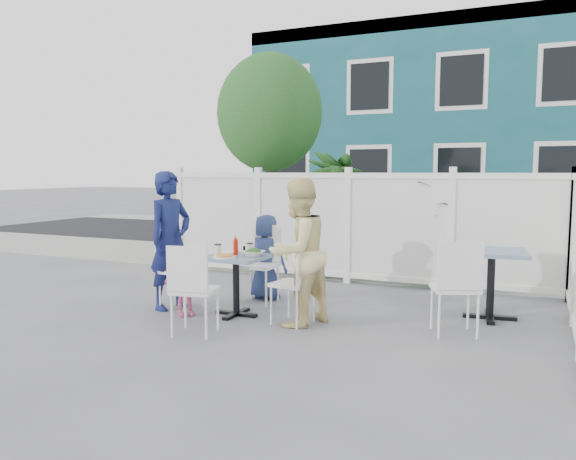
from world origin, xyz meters
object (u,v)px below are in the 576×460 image
at_px(chair_left, 176,262).
at_px(woman, 298,252).
at_px(chair_right, 299,277).
at_px(man, 170,240).
at_px(spare_table, 491,266).
at_px(boy, 266,257).
at_px(main_table, 236,269).
at_px(utility_cabinet, 213,223).
at_px(toddler, 184,282).
at_px(chair_back, 261,257).
at_px(chair_near, 192,283).

height_order(chair_left, woman, woman).
distance_m(chair_right, man, 1.69).
relative_size(spare_table, chair_left, 0.86).
xyz_separation_m(chair_right, boy, (-0.85, 0.94, 0.03)).
xyz_separation_m(spare_table, man, (-3.49, -1.04, 0.22)).
bearing_deg(woman, boy, -118.56).
relative_size(main_table, chair_right, 0.78).
relative_size(utility_cabinet, toddler, 1.62).
relative_size(spare_table, chair_back, 0.85).
bearing_deg(woman, spare_table, 140.18).
distance_m(chair_back, man, 1.14).
bearing_deg(utility_cabinet, boy, -55.85).
distance_m(main_table, chair_left, 0.82).
bearing_deg(toddler, chair_right, -41.39).
xyz_separation_m(utility_cabinet, chair_right, (3.50, -3.94, -0.11)).
distance_m(spare_table, man, 3.65).
bearing_deg(boy, chair_left, 52.10).
distance_m(main_table, man, 0.92).
bearing_deg(man, woman, -78.89).
bearing_deg(main_table, chair_right, -3.75).
relative_size(man, boy, 1.50).
bearing_deg(spare_table, chair_back, -174.01).
bearing_deg(chair_back, main_table, 93.14).
xyz_separation_m(main_table, man, (-0.87, -0.02, 0.28)).
bearing_deg(main_table, toddler, -154.04).
xyz_separation_m(spare_table, chair_left, (-3.44, -1.02, -0.04)).
height_order(main_table, chair_left, chair_left).
bearing_deg(toddler, boy, 17.89).
bearing_deg(chair_back, woman, 135.00).
relative_size(woman, toddler, 2.02).
bearing_deg(chair_near, spare_table, 24.19).
relative_size(man, toddler, 2.11).
xyz_separation_m(woman, toddler, (-1.30, -0.19, -0.39)).
distance_m(chair_left, chair_near, 1.20).
bearing_deg(main_table, chair_back, 94.55).
xyz_separation_m(chair_left, man, (-0.06, -0.02, 0.26)).
bearing_deg(main_table, boy, 94.02).
xyz_separation_m(main_table, chair_near, (-0.00, -0.88, 0.00)).
bearing_deg(toddler, woman, -41.79).
relative_size(utility_cabinet, chair_right, 1.41).
xyz_separation_m(chair_left, chair_near, (0.82, -0.88, -0.02)).
height_order(main_table, spare_table, spare_table).
bearing_deg(spare_table, woman, -149.52).
relative_size(chair_right, chair_near, 0.97).
bearing_deg(chair_right, man, 97.97).
relative_size(chair_left, boy, 0.87).
height_order(man, boy, man).
bearing_deg(spare_table, utility_cabinet, 151.75).
bearing_deg(woman, toddler, -61.94).
height_order(chair_near, woman, woman).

